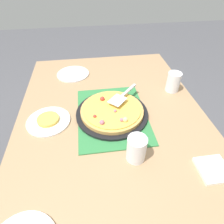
# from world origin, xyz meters

# --- Properties ---
(ground_plane) EXTENTS (8.00, 8.00, 0.00)m
(ground_plane) POSITION_xyz_m (0.00, 0.00, 0.00)
(ground_plane) COLOR #4C4C51
(dining_table) EXTENTS (1.40, 1.00, 0.75)m
(dining_table) POSITION_xyz_m (0.00, 0.00, 0.64)
(dining_table) COLOR #9E7A56
(dining_table) RESTS_ON ground_plane
(placemat) EXTENTS (0.48, 0.36, 0.01)m
(placemat) POSITION_xyz_m (0.00, 0.00, 0.75)
(placemat) COLOR #2D753D
(placemat) RESTS_ON dining_table
(pizza_pan) EXTENTS (0.38, 0.38, 0.01)m
(pizza_pan) POSITION_xyz_m (0.00, 0.00, 0.76)
(pizza_pan) COLOR black
(pizza_pan) RESTS_ON placemat
(pizza) EXTENTS (0.33, 0.33, 0.05)m
(pizza) POSITION_xyz_m (-0.00, 0.00, 0.78)
(pizza) COLOR tan
(pizza) RESTS_ON pizza_pan
(plate_far_right) EXTENTS (0.22, 0.22, 0.01)m
(plate_far_right) POSITION_xyz_m (-0.01, 0.33, 0.76)
(plate_far_right) COLOR white
(plate_far_right) RESTS_ON dining_table
(plate_side) EXTENTS (0.22, 0.22, 0.01)m
(plate_side) POSITION_xyz_m (0.45, 0.21, 0.76)
(plate_side) COLOR white
(plate_side) RESTS_ON dining_table
(served_slice_right) EXTENTS (0.11, 0.11, 0.02)m
(served_slice_right) POSITION_xyz_m (-0.01, 0.33, 0.77)
(served_slice_right) COLOR #EAB747
(served_slice_right) RESTS_ON plate_far_right
(cup_near) EXTENTS (0.08, 0.08, 0.12)m
(cup_near) POSITION_xyz_m (-0.28, -0.06, 0.81)
(cup_near) COLOR white
(cup_near) RESTS_ON dining_table
(cup_far) EXTENTS (0.08, 0.08, 0.12)m
(cup_far) POSITION_xyz_m (0.18, -0.40, 0.81)
(cup_far) COLOR white
(cup_far) RESTS_ON dining_table
(pizza_server) EXTENTS (0.20, 0.19, 0.01)m
(pizza_server) POSITION_xyz_m (0.07, -0.07, 0.82)
(pizza_server) COLOR silver
(pizza_server) RESTS_ON pizza
(napkin_stack) EXTENTS (0.12, 0.12, 0.02)m
(napkin_stack) POSITION_xyz_m (-0.39, -0.35, 0.76)
(napkin_stack) COLOR white
(napkin_stack) RESTS_ON dining_table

